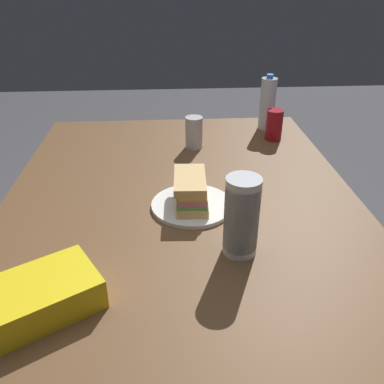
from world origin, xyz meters
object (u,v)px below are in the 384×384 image
paper_plate (192,205)px  soda_can_red (274,125)px  soda_can_silver (194,133)px  chip_bag (40,296)px  plastic_cup_stack (242,217)px  water_bottle_tall (267,104)px  sandwich (191,191)px  dining_table (182,223)px

paper_plate → soda_can_red: 0.62m
paper_plate → soda_can_silver: (0.44, -0.04, 0.05)m
chip_bag → plastic_cup_stack: plastic_cup_stack is taller
water_bottle_tall → paper_plate: bearing=150.3°
paper_plate → chip_bag: size_ratio=1.04×
sandwich → plastic_cup_stack: bearing=-154.6°
sandwich → soda_can_red: (0.50, -0.36, 0.01)m
paper_plate → plastic_cup_stack: (-0.22, -0.10, 0.10)m
paper_plate → water_bottle_tall: (0.63, -0.36, 0.10)m
chip_bag → water_bottle_tall: bearing=24.6°
paper_plate → chip_bag: (-0.38, 0.33, 0.03)m
sandwich → water_bottle_tall: size_ratio=0.80×
paper_plate → plastic_cup_stack: plastic_cup_stack is taller
soda_can_red → water_bottle_tall: 0.13m
plastic_cup_stack → water_bottle_tall: bearing=-16.9°
sandwich → chip_bag: (-0.39, 0.33, -0.02)m
sandwich → soda_can_silver: size_ratio=1.53×
paper_plate → sandwich: 0.05m
soda_can_silver → soda_can_red: bearing=-79.1°
dining_table → soda_can_silver: size_ratio=11.87×
paper_plate → soda_can_red: soda_can_red is taller
plastic_cup_stack → soda_can_silver: bearing=5.8°
soda_can_silver → sandwich: bearing=175.0°
sandwich → plastic_cup_stack: 0.25m
sandwich → water_bottle_tall: 0.73m
chip_bag → paper_plate: bearing=17.8°
dining_table → soda_can_red: bearing=-40.5°
plastic_cup_stack → soda_can_silver: 0.66m
chip_bag → soda_can_silver: bearing=34.8°
dining_table → plastic_cup_stack: bearing=-153.4°
water_bottle_tall → soda_can_red: bearing=-178.9°
soda_can_silver → water_bottle_tall: bearing=-59.8°
water_bottle_tall → soda_can_silver: size_ratio=1.90×
paper_plate → water_bottle_tall: size_ratio=1.03×
chip_bag → water_bottle_tall: size_ratio=0.99×
plastic_cup_stack → soda_can_silver: (0.66, 0.07, -0.04)m
dining_table → plastic_cup_stack: 0.35m
dining_table → water_bottle_tall: bearing=-33.7°
dining_table → soda_can_red: (0.46, -0.39, 0.15)m
sandwich → soda_can_silver: bearing=-5.0°
dining_table → plastic_cup_stack: plastic_cup_stack is taller
dining_table → water_bottle_tall: size_ratio=6.25×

